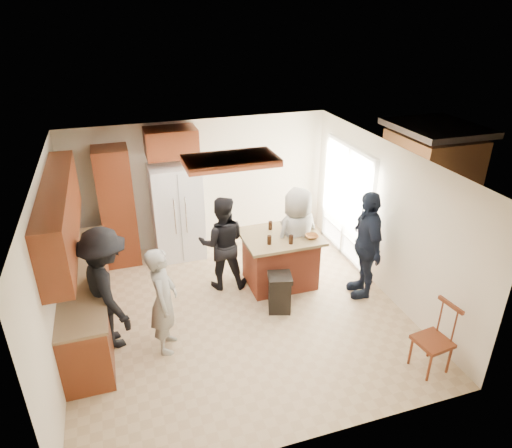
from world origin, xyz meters
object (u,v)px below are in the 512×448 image
object	(u,v)px
person_behind_right	(297,236)
trash_bin	(280,292)
person_front_left	(164,301)
person_behind_left	(222,243)
person_side_right	(366,244)
refrigerator	(177,212)
spindle_chair	(434,341)
kitchen_island	(280,259)
person_counter	(107,289)

from	to	relation	value
person_behind_right	trash_bin	bearing A→B (deg)	38.45
person_front_left	person_behind_right	distance (m)	2.61
person_front_left	trash_bin	size ratio (longest dim) A/B	2.51
person_behind_left	person_side_right	xyz separation A→B (m)	(2.15, -0.92, 0.09)
person_behind_right	refrigerator	bearing A→B (deg)	-53.71
person_front_left	person_side_right	xyz separation A→B (m)	(3.29, 0.36, 0.12)
person_behind_left	spindle_chair	size ratio (longest dim) A/B	1.65
person_behind_right	kitchen_island	size ratio (longest dim) A/B	1.34
kitchen_island	refrigerator	bearing A→B (deg)	133.96
person_behind_right	spindle_chair	world-z (taller)	person_behind_right
person_behind_left	kitchen_island	xyz separation A→B (m)	(0.95, -0.22, -0.35)
person_behind_left	refrigerator	size ratio (longest dim) A/B	0.91
person_front_left	kitchen_island	size ratio (longest dim) A/B	1.24
person_behind_left	kitchen_island	bearing A→B (deg)	179.67
person_side_right	kitchen_island	distance (m)	1.46
person_front_left	person_behind_right	bearing A→B (deg)	-51.58
person_behind_left	person_behind_right	world-z (taller)	person_behind_right
person_side_right	person_behind_left	bearing A→B (deg)	-101.00
kitchen_island	person_counter	bearing A→B (deg)	-165.47
spindle_chair	refrigerator	bearing A→B (deg)	123.07
kitchen_island	person_behind_left	bearing A→B (deg)	166.78
person_behind_left	refrigerator	bearing A→B (deg)	-55.04
kitchen_island	trash_bin	bearing A→B (deg)	-110.98
person_counter	refrigerator	distance (m)	2.61
kitchen_island	person_side_right	bearing A→B (deg)	-30.25
kitchen_island	spindle_chair	size ratio (longest dim) A/B	1.29
person_side_right	spindle_chair	distance (m)	1.91
person_behind_right	person_counter	size ratio (longest dim) A/B	0.95
person_side_right	trash_bin	distance (m)	1.59
person_counter	person_behind_right	bearing A→B (deg)	-94.52
person_behind_left	person_behind_right	distance (m)	1.27
spindle_chair	person_counter	bearing A→B (deg)	155.34
person_side_right	person_counter	size ratio (longest dim) A/B	1.01
person_front_left	person_behind_left	world-z (taller)	person_behind_left
refrigerator	spindle_chair	size ratio (longest dim) A/B	1.81
person_front_left	trash_bin	world-z (taller)	person_front_left
person_behind_left	trash_bin	world-z (taller)	person_behind_left
person_behind_right	trash_bin	size ratio (longest dim) A/B	2.73
person_front_left	person_side_right	distance (m)	3.31
person_front_left	person_counter	size ratio (longest dim) A/B	0.87
trash_bin	spindle_chair	bearing A→B (deg)	-51.42
person_side_right	spindle_chair	bearing A→B (deg)	11.61
refrigerator	person_counter	bearing A→B (deg)	-120.26
person_counter	refrigerator	world-z (taller)	person_counter
trash_bin	spindle_chair	xyz separation A→B (m)	(1.46, -1.83, 0.13)
person_behind_left	person_counter	size ratio (longest dim) A/B	0.91
person_side_right	spindle_chair	world-z (taller)	person_side_right
person_side_right	refrigerator	distance (m)	3.49
kitchen_island	spindle_chair	bearing A→B (deg)	-65.16
person_counter	refrigerator	bearing A→B (deg)	-47.99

